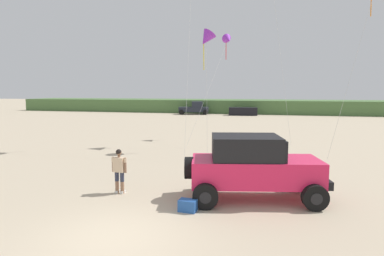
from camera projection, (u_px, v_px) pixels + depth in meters
ground_plane at (115, 237)px, 8.65m from camera, size 220.00×220.00×0.00m
dune_ridge at (276, 107)px, 54.49m from camera, size 90.00×8.36×2.13m
jeep at (253, 166)px, 11.52m from camera, size 5.01×3.21×2.26m
person_watching at (119, 169)px, 12.23m from camera, size 0.62×0.33×1.67m
cooler_box at (188, 205)px, 10.48m from camera, size 0.59×0.41×0.38m
distant_pickup at (195, 108)px, 51.64m from camera, size 4.86×3.09×1.98m
distant_sedan at (243, 111)px, 49.65m from camera, size 4.32×2.03×1.20m
kite_green_box at (228, 40)px, 25.58m from camera, size 2.45×6.38×8.24m
kite_red_delta at (206, 39)px, 20.33m from camera, size 1.35×2.20×7.60m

